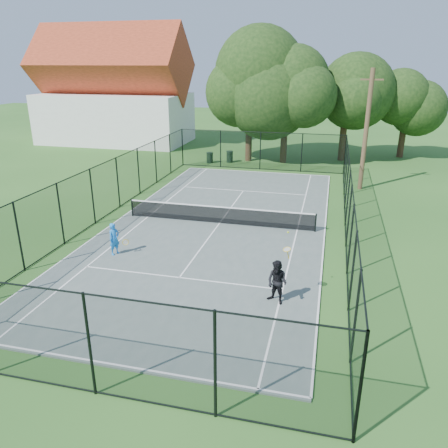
% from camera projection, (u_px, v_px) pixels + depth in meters
% --- Properties ---
extents(ground, '(120.00, 120.00, 0.00)m').
position_uv_depth(ground, '(219.00, 224.00, 23.24)').
color(ground, '#28551D').
extents(tennis_court, '(11.00, 24.00, 0.06)m').
position_uv_depth(tennis_court, '(219.00, 224.00, 23.23)').
color(tennis_court, '#4F5E58').
rests_on(tennis_court, ground).
extents(tennis_net, '(10.08, 0.08, 0.95)m').
position_uv_depth(tennis_net, '(219.00, 214.00, 23.03)').
color(tennis_net, black).
rests_on(tennis_net, tennis_court).
extents(fence, '(13.10, 26.10, 3.00)m').
position_uv_depth(fence, '(219.00, 197.00, 22.71)').
color(fence, black).
rests_on(fence, ground).
extents(tree_near_left, '(7.71, 7.71, 10.05)m').
position_uv_depth(tree_near_left, '(250.00, 87.00, 35.99)').
color(tree_near_left, '#332114').
rests_on(tree_near_left, ground).
extents(tree_near_mid, '(7.20, 7.20, 9.42)m').
position_uv_depth(tree_near_mid, '(286.00, 92.00, 35.48)').
color(tree_near_mid, '#332114').
rests_on(tree_near_mid, ground).
extents(tree_near_right, '(6.47, 6.47, 8.93)m').
position_uv_depth(tree_near_right, '(347.00, 93.00, 36.39)').
color(tree_near_right, '#332114').
rests_on(tree_near_right, ground).
extents(tree_far_right, '(4.98, 4.98, 6.59)m').
position_uv_depth(tree_far_right, '(406.00, 111.00, 38.20)').
color(tree_far_right, '#332114').
rests_on(tree_far_right, ground).
extents(building, '(15.30, 8.15, 11.87)m').
position_uv_depth(building, '(114.00, 94.00, 45.34)').
color(building, silver).
rests_on(building, ground).
extents(trash_bin_left, '(0.58, 0.58, 0.90)m').
position_uv_depth(trash_bin_left, '(210.00, 158.00, 37.16)').
color(trash_bin_left, black).
rests_on(trash_bin_left, ground).
extents(trash_bin_right, '(0.58, 0.58, 0.98)m').
position_uv_depth(trash_bin_right, '(230.00, 157.00, 37.36)').
color(trash_bin_right, black).
rests_on(trash_bin_right, ground).
extents(utility_pole, '(1.40, 0.30, 7.79)m').
position_uv_depth(utility_pole, '(366.00, 130.00, 28.34)').
color(utility_pole, '#4C3823').
rests_on(utility_pole, ground).
extents(player_blue, '(0.85, 0.63, 1.45)m').
position_uv_depth(player_blue, '(114.00, 239.00, 19.28)').
color(player_blue, blue).
rests_on(player_blue, tennis_court).
extents(player_black, '(0.97, 1.14, 2.50)m').
position_uv_depth(player_black, '(277.00, 282.00, 15.32)').
color(player_black, black).
rests_on(player_black, tennis_court).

